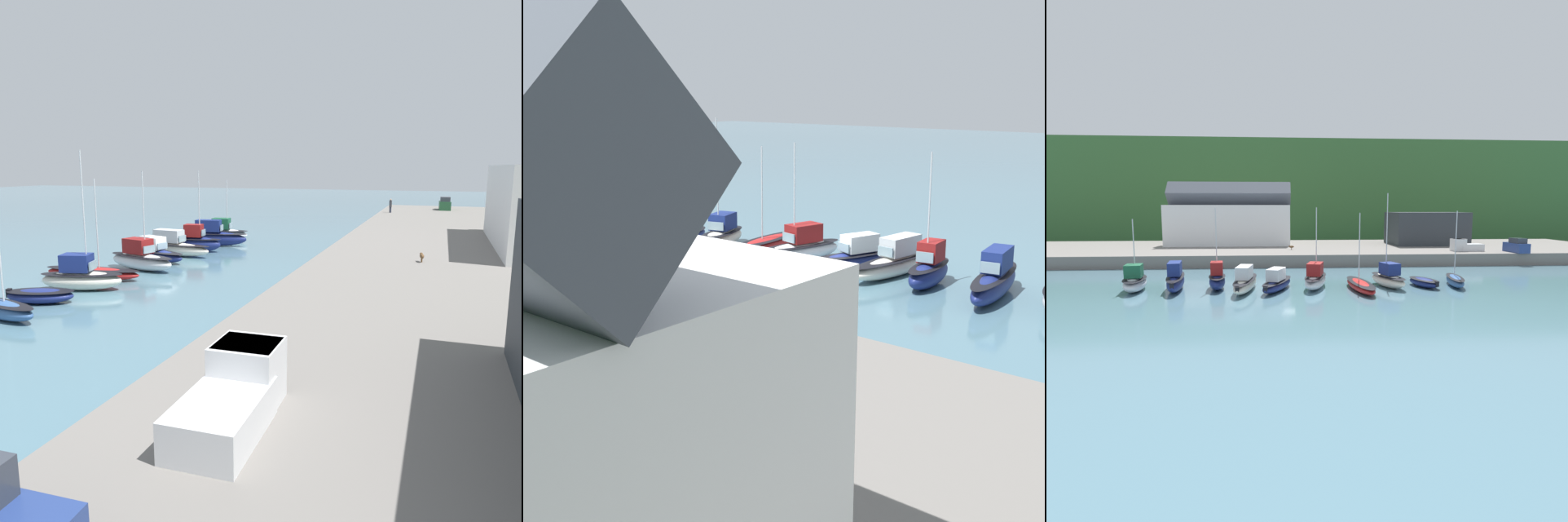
% 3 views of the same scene
% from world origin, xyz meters
% --- Properties ---
extents(ground_plane, '(320.00, 320.00, 0.00)m').
position_xyz_m(ground_plane, '(0.00, 0.00, 0.00)').
color(ground_plane, slate).
extents(hillside_backdrop, '(240.00, 66.96, 24.85)m').
position_xyz_m(hillside_backdrop, '(0.00, 89.56, 12.43)').
color(hillside_backdrop, '#386633').
rests_on(hillside_backdrop, ground_plane).
extents(quay_promenade, '(115.28, 27.86, 1.78)m').
position_xyz_m(quay_promenade, '(0.00, 28.96, 0.89)').
color(quay_promenade, slate).
rests_on(quay_promenade, ground_plane).
extents(harbor_clubhouse, '(22.24, 11.09, 11.42)m').
position_xyz_m(harbor_clubhouse, '(-9.41, 34.32, 5.95)').
color(harbor_clubhouse, white).
rests_on(harbor_clubhouse, quay_promenade).
extents(yacht_club_building, '(13.04, 9.86, 5.87)m').
position_xyz_m(yacht_club_building, '(26.63, 31.72, 4.71)').
color(yacht_club_building, '#2D3338').
rests_on(yacht_club_building, quay_promenade).
extents(moored_boat_0, '(3.09, 6.18, 7.26)m').
position_xyz_m(moored_boat_0, '(-15.04, -0.29, 1.01)').
color(moored_boat_0, silver).
rests_on(moored_boat_0, ground_plane).
extents(moored_boat_1, '(2.90, 8.28, 2.93)m').
position_xyz_m(moored_boat_1, '(-11.05, -0.00, 1.09)').
color(moored_boat_1, navy).
rests_on(moored_boat_1, ground_plane).
extents(moored_boat_2, '(2.34, 5.53, 8.38)m').
position_xyz_m(moored_boat_2, '(-6.85, 0.17, 1.08)').
color(moored_boat_2, navy).
rests_on(moored_boat_2, ground_plane).
extents(moored_boat_3, '(2.70, 8.71, 2.60)m').
position_xyz_m(moored_boat_3, '(-3.86, -1.02, 0.95)').
color(moored_boat_3, white).
rests_on(moored_boat_3, ground_plane).
extents(moored_boat_4, '(4.02, 7.45, 2.32)m').
position_xyz_m(moored_boat_4, '(-0.65, -1.05, 0.83)').
color(moored_boat_4, navy).
rests_on(moored_boat_4, ground_plane).
extents(moored_boat_5, '(3.60, 7.26, 8.43)m').
position_xyz_m(moored_boat_5, '(3.40, 0.03, 1.01)').
color(moored_boat_5, silver).
rests_on(moored_boat_5, ground_plane).
extents(moored_boat_6, '(2.64, 8.37, 7.88)m').
position_xyz_m(moored_boat_6, '(7.87, -1.55, 0.53)').
color(moored_boat_6, red).
rests_on(moored_boat_6, ground_plane).
extents(moored_boat_7, '(3.63, 6.31, 9.91)m').
position_xyz_m(moored_boat_7, '(11.17, 0.01, 0.98)').
color(moored_boat_7, white).
rests_on(moored_boat_7, ground_plane).
extents(moored_boat_8, '(3.26, 4.85, 0.93)m').
position_xyz_m(moored_boat_8, '(15.04, -0.14, 0.51)').
color(moored_boat_8, navy).
rests_on(moored_boat_8, ground_plane).
extents(moored_boat_9, '(2.78, 6.28, 8.07)m').
position_xyz_m(moored_boat_9, '(18.58, 0.19, 0.61)').
color(moored_boat_9, '#33568E').
rests_on(moored_boat_9, ground_plane).
extents(parked_car_0, '(1.99, 4.28, 2.16)m').
position_xyz_m(parked_car_0, '(35.31, 16.79, 2.70)').
color(parked_car_0, navy).
rests_on(parked_car_0, quay_promenade).
extents(pickup_truck_0, '(4.77, 2.09, 1.90)m').
position_xyz_m(pickup_truck_0, '(28.28, 19.12, 2.60)').
color(pickup_truck_0, silver).
rests_on(pickup_truck_0, quay_promenade).
extents(dog_on_quay, '(0.88, 0.44, 0.68)m').
position_xyz_m(dog_on_quay, '(1.52, 23.08, 2.24)').
color(dog_on_quay, brown).
rests_on(dog_on_quay, quay_promenade).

